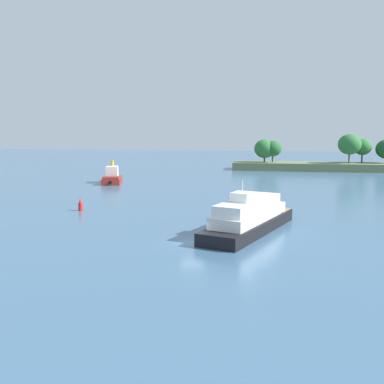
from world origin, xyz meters
name	(u,v)px	position (x,y,z in m)	size (l,w,h in m)	color
ground_plane	(193,243)	(0.00, 0.00, 0.00)	(400.00, 400.00, 0.00)	#3D607F
treeline_island	(324,158)	(24.04, 89.83, 3.65)	(50.59, 10.17, 10.69)	#66754C
white_riverboat	(249,217)	(5.93, 6.46, 1.77)	(10.95, 19.73, 6.57)	black
tugboat	(112,177)	(-27.07, 50.32, 1.27)	(6.38, 10.74, 5.00)	maroon
channel_buoy_red	(81,205)	(-20.10, 16.43, 0.81)	(0.70, 0.70, 1.90)	red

